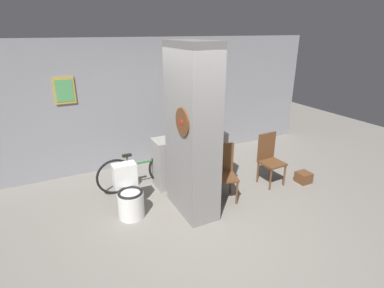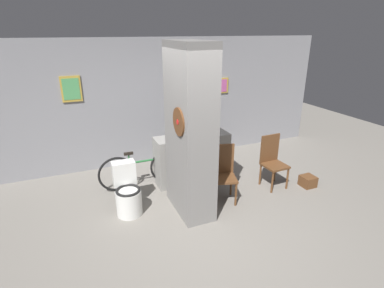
{
  "view_description": "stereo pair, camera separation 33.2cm",
  "coord_description": "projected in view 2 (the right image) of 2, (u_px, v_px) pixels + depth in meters",
  "views": [
    {
      "loc": [
        -1.97,
        -3.26,
        2.73
      ],
      "look_at": [
        0.12,
        0.89,
        0.95
      ],
      "focal_mm": 28.0,
      "sensor_mm": 36.0,
      "label": 1
    },
    {
      "loc": [
        -1.67,
        -3.4,
        2.73
      ],
      "look_at": [
        0.12,
        0.89,
        0.95
      ],
      "focal_mm": 28.0,
      "sensor_mm": 36.0,
      "label": 2
    }
  ],
  "objects": [
    {
      "name": "toilet",
      "position": [
        128.0,
        193.0,
        4.69
      ],
      "size": [
        0.4,
        0.56,
        0.79
      ],
      "color": "silver",
      "rests_on": "ground_plane"
    },
    {
      "name": "wall_back",
      "position": [
        155.0,
        102.0,
        6.31
      ],
      "size": [
        8.0,
        0.09,
        2.6
      ],
      "color": "gray",
      "rests_on": "ground_plane"
    },
    {
      "name": "bottle_tall",
      "position": [
        189.0,
        131.0,
        5.46
      ],
      "size": [
        0.08,
        0.08,
        0.27
      ],
      "color": "olive",
      "rests_on": "counter_shelf"
    },
    {
      "name": "chair_by_doorway",
      "position": [
        272.0,
        159.0,
        5.46
      ],
      "size": [
        0.41,
        0.41,
        0.96
      ],
      "rotation": [
        0.0,
        0.0,
        0.04
      ],
      "color": "brown",
      "rests_on": "ground_plane"
    },
    {
      "name": "ground_plane",
      "position": [
        207.0,
        223.0,
        4.51
      ],
      "size": [
        14.0,
        14.0,
        0.0
      ],
      "primitive_type": "plane",
      "color": "slate"
    },
    {
      "name": "bottle_short",
      "position": [
        197.0,
        132.0,
        5.47
      ],
      "size": [
        0.09,
        0.09,
        0.19
      ],
      "color": "silver",
      "rests_on": "counter_shelf"
    },
    {
      "name": "chair_near_pillar",
      "position": [
        223.0,
        171.0,
        5.0
      ],
      "size": [
        0.49,
        0.49,
        0.96
      ],
      "rotation": [
        0.0,
        0.0,
        -0.28
      ],
      "color": "brown",
      "rests_on": "ground_plane"
    },
    {
      "name": "counter_shelf",
      "position": [
        192.0,
        158.0,
        5.66
      ],
      "size": [
        1.4,
        0.44,
        0.91
      ],
      "color": "gray",
      "rests_on": "ground_plane"
    },
    {
      "name": "floor_crate",
      "position": [
        308.0,
        181.0,
        5.55
      ],
      "size": [
        0.25,
        0.25,
        0.2
      ],
      "color": "brown",
      "rests_on": "ground_plane"
    },
    {
      "name": "bicycle",
      "position": [
        143.0,
        169.0,
        5.48
      ],
      "size": [
        1.6,
        0.42,
        0.71
      ],
      "color": "black",
      "rests_on": "ground_plane"
    },
    {
      "name": "pillar_center",
      "position": [
        190.0,
        133.0,
        4.43
      ],
      "size": [
        0.51,
        0.98,
        2.6
      ],
      "color": "gray",
      "rests_on": "ground_plane"
    }
  ]
}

